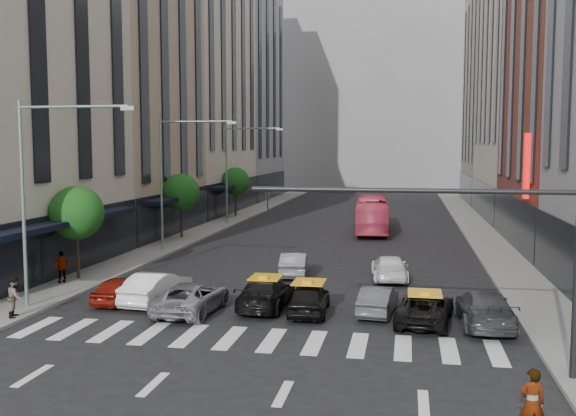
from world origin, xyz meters
The scene contains 31 objects.
ground centered at (0.00, 0.00, 0.00)m, with size 160.00×160.00×0.00m, color black.
sidewalk_left centered at (-11.50, 30.00, 0.07)m, with size 3.00×96.00×0.15m, color slate.
sidewalk_right centered at (11.50, 30.00, 0.07)m, with size 3.00×96.00×0.15m, color slate.
building_left_b centered at (-17.00, 28.00, 12.00)m, with size 8.00×16.00×24.00m, color tan.
building_left_c centered at (-17.00, 46.00, 18.00)m, with size 8.00×20.00×36.00m, color beige.
building_left_d centered at (-17.00, 65.00, 15.00)m, with size 8.00×18.00×30.00m, color gray.
building_right_c centered at (17.00, 46.00, 20.00)m, with size 8.00×20.00×40.00m, color beige.
building_right_d centered at (17.00, 65.00, 14.00)m, with size 8.00×18.00×28.00m, color tan.
building_far centered at (0.00, 85.00, 18.00)m, with size 30.00×10.00×36.00m, color gray.
tree_near centered at (-11.80, 10.00, 3.65)m, with size 2.88×2.88×4.95m.
tree_mid centered at (-11.80, 26.00, 3.65)m, with size 2.88×2.88×4.95m.
tree_far centered at (-11.80, 42.00, 3.65)m, with size 2.88×2.88×4.95m.
streetlamp_near centered at (-10.04, 4.00, 5.90)m, with size 5.38×0.25×9.00m.
streetlamp_mid centered at (-10.04, 20.00, 5.90)m, with size 5.38×0.25×9.00m.
streetlamp_far centered at (-10.04, 36.00, 5.90)m, with size 5.38×0.25×9.00m.
traffic_signal centered at (7.69, -1.00, 4.47)m, with size 10.10×0.20×6.00m.
liberty_sign centered at (12.60, 20.00, 6.00)m, with size 0.30×0.70×4.00m.
car_red centered at (-7.51, 5.87, 0.62)m, with size 1.46×3.62×1.23m, color maroon.
car_white_front centered at (-5.76, 6.07, 0.73)m, with size 1.55×4.45×1.46m, color white.
car_silver centered at (-3.63, 4.77, 0.67)m, with size 2.21×4.79×1.33m, color gray.
taxi_left centered at (-0.64, 6.10, 0.69)m, with size 1.93×4.75×1.38m, color black.
taxi_center centered at (1.38, 5.49, 0.69)m, with size 1.62×4.02×1.37m, color black.
car_grey_mid centered at (4.30, 6.01, 0.61)m, with size 1.30×3.73×1.23m, color #44464C.
taxi_right centered at (6.22, 4.89, 0.62)m, with size 2.04×4.43×1.23m, color black.
car_grey_curb centered at (8.53, 4.94, 0.73)m, with size 2.04×5.02×1.46m, color #373A3E.
car_row2_left centered at (-0.67, 13.48, 0.66)m, with size 1.41×4.03×1.33m, color #99999E.
car_row2_right centered at (4.58, 13.40, 0.65)m, with size 1.82×4.47×1.30m, color white.
bus centered at (2.60, 32.74, 1.50)m, with size 2.52×10.78×3.00m, color #E34260.
rider centered at (8.44, -5.72, 1.69)m, with size 0.62×0.41×1.70m, color gray.
pedestrian_near centered at (-10.40, 2.28, 0.98)m, with size 0.80×0.63×1.66m, color gray.
pedestrian_far centered at (-12.03, 8.78, 0.97)m, with size 0.96×0.40×1.65m, color gray.
Camera 1 is at (5.44, -21.20, 7.15)m, focal length 40.00 mm.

